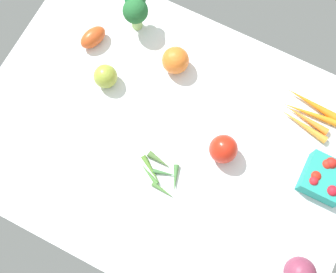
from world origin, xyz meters
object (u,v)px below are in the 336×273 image
Objects in this scene: heirloom_tomato_green at (105,76)px; bell_pepper_red at (223,149)px; okra_pile at (160,172)px; broccoli_head at (135,9)px; berry_basket at (324,178)px; heirloom_tomato_orange at (175,60)px; carrot_bunch at (309,114)px; red_onion_center at (300,273)px; roma_tomato at (93,37)px.

bell_pepper_red reaches higher than heirloom_tomato_green.
bell_pepper_red is 17.58cm from okra_pile.
berry_basket is at bearing -16.21° from broccoli_head.
berry_basket is (48.75, -11.85, -0.68)cm from heirloom_tomato_orange.
berry_basket reaches higher than heirloom_tomato_green.
bell_pepper_red is 0.64× the size of okra_pile.
carrot_bunch is at bearing 50.94° from bell_pepper_red.
berry_basket is at bearing -13.66° from heirloom_tomato_orange.
red_onion_center reaches higher than heirloom_tomato_orange.
carrot_bunch is at bearing 122.13° from berry_basket.
carrot_bunch is (54.13, 16.29, -2.15)cm from heirloom_tomato_green.
bell_pepper_red is 0.78× the size of berry_basket.
carrot_bunch is at bearing 5.16° from heirloom_tomato_orange.
bell_pepper_red reaches higher than red_onion_center.
broccoli_head is 1.07× the size of berry_basket.
heirloom_tomato_green is at bearing -139.69° from heirloom_tomato_orange.
heirloom_tomato_green is 0.57× the size of broccoli_head.
carrot_bunch is (16.67, 20.53, -3.05)cm from bell_pepper_red.
heirloom_tomato_orange is 0.44× the size of carrot_bunch.
bell_pepper_red is at bearing -37.17° from heirloom_tomato_orange.
heirloom_tomato_orange reaches higher than roma_tomato.
heirloom_tomato_green is 0.78× the size of bell_pepper_red.
heirloom_tomato_green is at bearing -87.18° from broccoli_head.
roma_tomato reaches higher than carrot_bunch.
carrot_bunch is (39.09, 3.53, -2.66)cm from heirloom_tomato_orange.
okra_pile is 1.67× the size of red_onion_center.
red_onion_center is (12.71, -39.97, 2.76)cm from carrot_bunch.
broccoli_head is 45.37cm from okra_pile.
bell_pepper_red is (37.47, -4.24, 0.91)cm from heirloom_tomato_green.
okra_pile is 0.75× the size of carrot_bunch.
red_onion_center reaches higher than roma_tomato.
broccoli_head is 1.51× the size of heirloom_tomato_orange.
roma_tomato is 24.66cm from heirloom_tomato_orange.
carrot_bunch is (63.44, 7.16, -1.28)cm from roma_tomato.
broccoli_head is at bearing 148.04° from bell_pepper_red.
roma_tomato is at bearing -171.52° from heirloom_tomato_orange.
okra_pile is at bearing -54.01° from broccoli_head.
bell_pepper_red reaches higher than okra_pile.
heirloom_tomato_green is 0.38× the size of carrot_bunch.
red_onion_center is (29.38, -19.44, -0.29)cm from bell_pepper_red.
bell_pepper_red is at bearing -129.06° from carrot_bunch.
roma_tomato is at bearing 156.69° from red_onion_center.
red_onion_center reaches higher than carrot_bunch.
berry_basket is (63.79, 0.91, -0.16)cm from heirloom_tomato_green.
bell_pepper_red is at bearing -31.96° from broccoli_head.
carrot_bunch is 42.04cm from red_onion_center.
broccoli_head is at bearing 125.99° from okra_pile.
okra_pile is 1.22× the size of berry_basket.
berry_basket is at bearing 0.82° from heirloom_tomato_green.
berry_basket is (-3.05, 24.59, -0.78)cm from red_onion_center.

